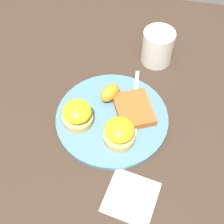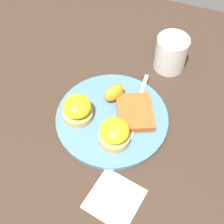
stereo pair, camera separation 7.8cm
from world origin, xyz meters
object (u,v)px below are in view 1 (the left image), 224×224
object	(u,v)px
sandwich_benedict_right	(119,133)
fork	(134,106)
hashbrown_patty	(134,109)
orange_wedge	(110,93)
cup	(158,47)
sandwich_benedict_left	(77,114)

from	to	relation	value
sandwich_benedict_right	fork	world-z (taller)	sandwich_benedict_right
sandwich_benedict_right	hashbrown_patty	world-z (taller)	sandwich_benedict_right
sandwich_benedict_right	fork	size ratio (longest dim) A/B	0.35
orange_wedge	hashbrown_patty	bearing A→B (deg)	-114.81
cup	orange_wedge	bearing A→B (deg)	149.98
hashbrown_patty	cup	bearing A→B (deg)	-9.64
hashbrown_patty	orange_wedge	distance (m)	0.08
sandwich_benedict_right	hashbrown_patty	bearing A→B (deg)	-13.89
sandwich_benedict_left	fork	xyz separation A→B (m)	(0.07, -0.13, -0.03)
cup	sandwich_benedict_left	bearing A→B (deg)	147.94
orange_wedge	sandwich_benedict_right	bearing A→B (deg)	-158.94
hashbrown_patty	orange_wedge	size ratio (longest dim) A/B	1.86
sandwich_benedict_left	hashbrown_patty	xyz separation A→B (m)	(0.06, -0.13, -0.02)
sandwich_benedict_left	orange_wedge	distance (m)	0.11
sandwich_benedict_left	cup	size ratio (longest dim) A/B	0.63
orange_wedge	cup	distance (m)	0.21
hashbrown_patty	fork	bearing A→B (deg)	2.77
sandwich_benedict_right	orange_wedge	bearing A→B (deg)	21.06
hashbrown_patty	orange_wedge	xyz separation A→B (m)	(0.03, 0.07, 0.01)
fork	sandwich_benedict_right	bearing A→B (deg)	168.50
sandwich_benedict_left	cup	world-z (taller)	cup
sandwich_benedict_left	sandwich_benedict_right	world-z (taller)	same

